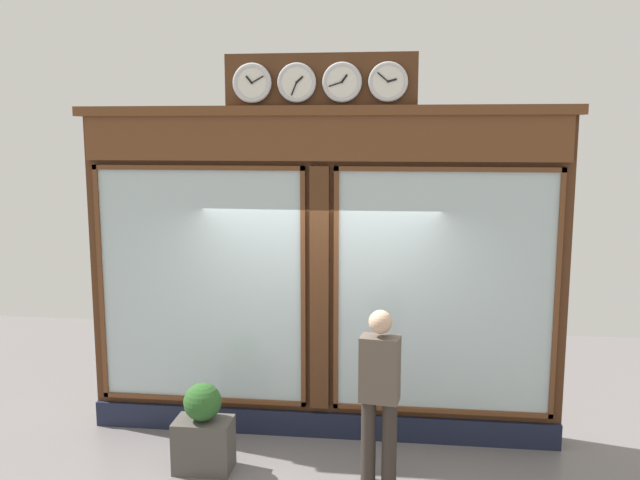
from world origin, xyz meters
name	(u,v)px	position (x,y,z in m)	size (l,w,h in m)	color
shop_facade	(321,272)	(0.00, -0.13, 1.81)	(5.20, 0.42, 4.09)	#4C2B16
pedestrian	(380,390)	(-0.67, 0.94, 0.93)	(0.39, 0.27, 1.69)	#312A24
planter_box	(204,445)	(1.04, 0.89, 0.26)	(0.56, 0.36, 0.52)	#4C4742
planter_shrub	(203,402)	(1.04, 0.89, 0.70)	(0.37, 0.37, 0.37)	#285623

